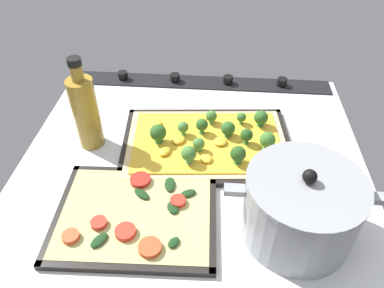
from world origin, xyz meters
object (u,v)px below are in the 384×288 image
(broccoli_pizza, at_px, (209,141))
(baking_tray_back, at_px, (136,215))
(veggie_pizza_back, at_px, (136,214))
(oil_bottle, at_px, (86,111))
(baking_tray_front, at_px, (207,145))
(cooking_pot, at_px, (300,208))

(broccoli_pizza, relative_size, baking_tray_back, 1.22)
(broccoli_pizza, height_order, veggie_pizza_back, broccoli_pizza)
(baking_tray_back, relative_size, veggie_pizza_back, 1.09)
(baking_tray_back, height_order, oil_bottle, oil_bottle)
(baking_tray_back, height_order, veggie_pizza_back, veggie_pizza_back)
(baking_tray_front, bearing_deg, baking_tray_back, 59.98)
(baking_tray_front, distance_m, cooking_pot, 0.29)
(veggie_pizza_back, relative_size, cooking_pot, 1.07)
(broccoli_pizza, relative_size, veggie_pizza_back, 1.33)
(baking_tray_front, distance_m, veggie_pizza_back, 0.25)
(baking_tray_back, bearing_deg, baking_tray_front, -120.02)
(veggie_pizza_back, height_order, cooking_pot, cooking_pot)
(cooking_pot, bearing_deg, baking_tray_back, -1.78)
(veggie_pizza_back, bearing_deg, baking_tray_front, -119.67)
(baking_tray_front, height_order, baking_tray_back, same)
(cooking_pot, xyz_separation_m, oil_bottle, (0.44, -0.22, 0.02))
(broccoli_pizza, distance_m, veggie_pizza_back, 0.25)
(baking_tray_back, height_order, cooking_pot, cooking_pot)
(baking_tray_front, height_order, broccoli_pizza, broccoli_pizza)
(baking_tray_front, bearing_deg, broccoli_pizza, 165.11)
(veggie_pizza_back, distance_m, oil_bottle, 0.27)
(cooking_pot, bearing_deg, baking_tray_front, -52.44)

